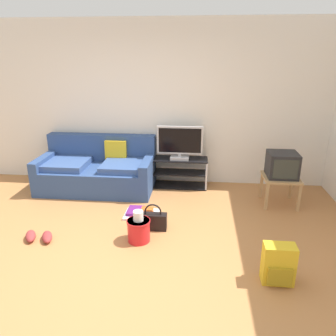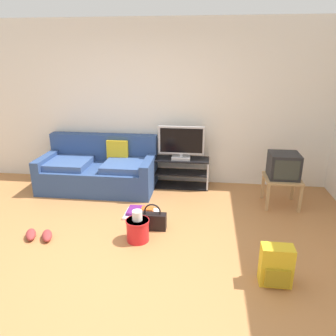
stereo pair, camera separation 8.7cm
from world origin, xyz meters
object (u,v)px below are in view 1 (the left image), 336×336
object	(u,v)px
side_table	(281,181)
sneakers_pair	(39,236)
crt_tv	(282,165)
floor_tray	(141,213)
couch	(98,170)
handbag	(153,221)
cleaning_bucket	(139,229)
tv_stand	(180,172)
backpack	(278,264)
flat_tv	(180,143)

from	to	relation	value
side_table	sneakers_pair	distance (m)	3.41
crt_tv	floor_tray	world-z (taller)	crt_tv
couch	handbag	world-z (taller)	couch
cleaning_bucket	floor_tray	size ratio (longest dim) A/B	0.83
tv_stand	cleaning_bucket	size ratio (longest dim) A/B	2.35
tv_stand	side_table	bearing A→B (deg)	-20.17
couch	side_table	xyz separation A→B (m)	(2.89, -0.36, 0.06)
backpack	cleaning_bucket	bearing A→B (deg)	142.28
backpack	tv_stand	bearing A→B (deg)	99.64
tv_stand	side_table	distance (m)	1.64
tv_stand	side_table	world-z (taller)	tv_stand
backpack	floor_tray	bearing A→B (deg)	126.06
couch	backpack	world-z (taller)	couch
floor_tray	side_table	bearing A→B (deg)	16.35
crt_tv	backpack	xyz separation A→B (m)	(-0.40, -1.86, -0.42)
couch	floor_tray	distance (m)	1.33
side_table	cleaning_bucket	world-z (taller)	side_table
couch	crt_tv	world-z (taller)	couch
side_table	floor_tray	xyz separation A→B (m)	(-1.99, -0.58, -0.33)
tv_stand	sneakers_pair	world-z (taller)	tv_stand
flat_tv	backpack	distance (m)	2.70
couch	cleaning_bucket	size ratio (longest dim) A/B	4.70
couch	flat_tv	world-z (taller)	flat_tv
couch	floor_tray	size ratio (longest dim) A/B	3.91
backpack	sneakers_pair	xyz separation A→B (m)	(-2.72, 0.51, -0.16)
side_table	crt_tv	bearing A→B (deg)	90.00
cleaning_bucket	sneakers_pair	world-z (taller)	cleaning_bucket
tv_stand	crt_tv	world-z (taller)	crt_tv
side_table	cleaning_bucket	size ratio (longest dim) A/B	1.29
tv_stand	crt_tv	size ratio (longest dim) A/B	2.20
flat_tv	cleaning_bucket	xyz separation A→B (m)	(-0.37, -1.77, -0.60)
sneakers_pair	couch	bearing A→B (deg)	82.07
handbag	tv_stand	bearing A→B (deg)	80.90
side_table	sneakers_pair	world-z (taller)	side_table
couch	sneakers_pair	distance (m)	1.73
couch	tv_stand	bearing A→B (deg)	8.66
side_table	crt_tv	size ratio (longest dim) A/B	1.21
tv_stand	sneakers_pair	distance (m)	2.49
cleaning_bucket	handbag	bearing A→B (deg)	66.01
tv_stand	backpack	bearing A→B (deg)	-64.89
tv_stand	sneakers_pair	xyz separation A→B (m)	(-1.59, -1.90, -0.20)
handbag	floor_tray	xyz separation A→B (m)	(-0.22, 0.35, -0.08)
flat_tv	couch	bearing A→B (deg)	-172.27
crt_tv	handbag	bearing A→B (deg)	-151.76
sneakers_pair	floor_tray	size ratio (longest dim) A/B	0.91
flat_tv	crt_tv	bearing A→B (deg)	-18.89
side_table	couch	bearing A→B (deg)	172.94
crt_tv	handbag	size ratio (longest dim) A/B	1.19
crt_tv	couch	bearing A→B (deg)	173.26
tv_stand	sneakers_pair	bearing A→B (deg)	-129.90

